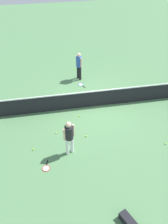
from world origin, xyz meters
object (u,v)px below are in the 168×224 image
at_px(player_far_side, 79,64).
at_px(tennis_racket_near_player, 46,168).
at_px(equipment_bag, 129,222).
at_px(player_near_side, 69,135).
at_px(tennis_ball_midcourt, 79,116).
at_px(tennis_racket_far_player, 81,85).
at_px(tennis_ball_by_net, 166,143).
at_px(tennis_ball_stray_left, 33,150).
at_px(tennis_ball_baseline, 56,133).
at_px(tennis_ball_stray_right, 86,136).

bearing_deg(player_far_side, tennis_racket_near_player, -110.42).
bearing_deg(tennis_racket_near_player, equipment_bag, -47.69).
distance_m(player_near_side, tennis_ball_midcourt, 2.59).
relative_size(player_near_side, player_far_side, 1.00).
distance_m(player_far_side, tennis_racket_near_player, 6.98).
bearing_deg(player_near_side, equipment_bag, -66.73).
height_order(player_near_side, tennis_racket_far_player, player_near_side).
xyz_separation_m(tennis_ball_by_net, tennis_ball_stray_left, (-5.74, 0.69, 0.00)).
relative_size(tennis_ball_baseline, equipment_bag, 0.08).
bearing_deg(equipment_bag, player_near_side, 113.27).
relative_size(tennis_racket_far_player, tennis_ball_by_net, 9.03).
relative_size(player_far_side, tennis_ball_baseline, 25.76).
height_order(tennis_ball_baseline, equipment_bag, equipment_bag).
height_order(tennis_ball_midcourt, tennis_ball_stray_right, same).
bearing_deg(tennis_ball_stray_left, player_near_side, -15.07).
xyz_separation_m(player_near_side, tennis_ball_stray_left, (-1.53, 0.41, -0.98)).
height_order(tennis_ball_midcourt, equipment_bag, equipment_bag).
distance_m(tennis_ball_stray_right, equipment_bag, 4.25).
height_order(player_near_side, tennis_ball_stray_left, player_near_side).
xyz_separation_m(player_far_side, tennis_ball_stray_left, (-2.90, -5.42, -0.98)).
xyz_separation_m(player_near_side, equipment_bag, (1.46, -3.40, -0.87)).
bearing_deg(tennis_ball_baseline, tennis_ball_midcourt, 38.75).
xyz_separation_m(player_far_side, tennis_racket_near_player, (-2.41, -6.48, -1.00)).
bearing_deg(player_far_side, tennis_ball_baseline, -111.86).
xyz_separation_m(tennis_ball_baseline, tennis_ball_stray_right, (1.31, -0.45, 0.00)).
bearing_deg(player_near_side, tennis_ball_stray_right, 43.80).
bearing_deg(tennis_racket_near_player, tennis_ball_midcourt, 57.76).
distance_m(tennis_racket_far_player, tennis_ball_stray_left, 5.52).
bearing_deg(tennis_ball_stray_left, equipment_bag, -51.86).
bearing_deg(tennis_racket_far_player, player_near_side, -104.91).
bearing_deg(tennis_ball_baseline, tennis_racket_near_player, -106.86).
relative_size(tennis_ball_midcourt, equipment_bag, 0.08).
height_order(player_near_side, tennis_racket_near_player, player_near_side).
relative_size(tennis_ball_by_net, tennis_ball_stray_right, 1.00).
xyz_separation_m(tennis_ball_midcourt, tennis_ball_stray_right, (0.05, -1.46, 0.00)).
bearing_deg(tennis_ball_stray_right, tennis_ball_stray_left, -170.55).
relative_size(tennis_ball_stray_left, equipment_bag, 0.08).
height_order(tennis_ball_baseline, tennis_ball_stray_right, same).
xyz_separation_m(tennis_racket_far_player, tennis_ball_stray_right, (-0.52, -4.31, 0.02)).
distance_m(tennis_racket_near_player, tennis_ball_by_net, 5.27).
distance_m(tennis_racket_far_player, tennis_ball_by_net, 6.09).
bearing_deg(equipment_bag, tennis_ball_by_net, 48.71).
height_order(tennis_racket_far_player, tennis_ball_stray_right, tennis_ball_stray_right).
distance_m(tennis_ball_baseline, tennis_ball_stray_right, 1.39).
bearing_deg(tennis_racket_near_player, tennis_ball_by_net, 4.04).
height_order(tennis_racket_far_player, tennis_ball_baseline, tennis_ball_baseline).
xyz_separation_m(tennis_ball_baseline, tennis_ball_stray_left, (-1.06, -0.84, 0.00)).
bearing_deg(player_far_side, tennis_racket_far_player, -90.30).
distance_m(tennis_racket_far_player, equipment_bag, 8.51).
height_order(player_near_side, equipment_bag, player_near_side).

